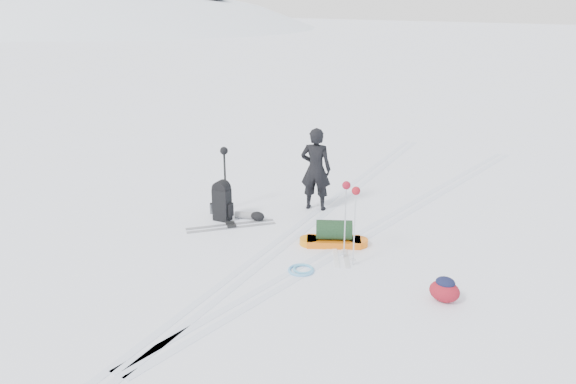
% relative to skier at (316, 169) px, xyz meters
% --- Properties ---
extents(ground, '(200.00, 200.00, 0.00)m').
position_rel_skier_xyz_m(ground, '(0.35, -1.76, -0.96)').
color(ground, white).
rests_on(ground, ground).
extents(ski_tracks, '(3.38, 17.97, 0.01)m').
position_rel_skier_xyz_m(ski_tracks, '(0.96, -0.88, -0.96)').
color(ski_tracks, silver).
rests_on(ski_tracks, ground).
extents(skier, '(0.80, 0.64, 1.92)m').
position_rel_skier_xyz_m(skier, '(0.00, 0.00, 0.00)').
color(skier, black).
rests_on(skier, ground).
extents(pulk_sled, '(1.38, 0.99, 0.52)m').
position_rel_skier_xyz_m(pulk_sled, '(1.29, -1.57, -0.76)').
color(pulk_sled, orange).
rests_on(pulk_sled, ground).
extents(expedition_rucksack, '(0.91, 0.66, 0.91)m').
position_rel_skier_xyz_m(expedition_rucksack, '(-1.35, -1.64, -0.54)').
color(expedition_rucksack, black).
rests_on(expedition_rucksack, ground).
extents(ski_poles_black, '(0.18, 0.20, 1.49)m').
position_rel_skier_xyz_m(ski_poles_black, '(-1.76, -1.09, 0.26)').
color(ski_poles_black, black).
rests_on(ski_poles_black, ground).
extents(ski_poles_silver, '(0.43, 0.34, 1.53)m').
position_rel_skier_xyz_m(ski_poles_silver, '(1.86, -2.08, 0.32)').
color(ski_poles_silver, '#A9AAB0').
rests_on(ski_poles_silver, ground).
extents(touring_skis_grey, '(1.49, 1.60, 0.07)m').
position_rel_skier_xyz_m(touring_skis_grey, '(-1.02, -1.89, -0.94)').
color(touring_skis_grey, '#92949A').
rests_on(touring_skis_grey, ground).
extents(touring_skis_white, '(1.24, 1.81, 0.07)m').
position_rel_skier_xyz_m(touring_skis_white, '(1.41, -1.57, -0.94)').
color(touring_skis_white, silver).
rests_on(touring_skis_white, ground).
extents(rope_coil, '(0.51, 0.51, 0.06)m').
position_rel_skier_xyz_m(rope_coil, '(1.32, -2.87, -0.93)').
color(rope_coil, '#5AA6DA').
rests_on(rope_coil, ground).
extents(small_daypack, '(0.55, 0.45, 0.43)m').
position_rel_skier_xyz_m(small_daypack, '(3.81, -2.56, -0.75)').
color(small_daypack, maroon).
rests_on(small_daypack, ground).
extents(thermos_pair, '(0.18, 0.25, 0.26)m').
position_rel_skier_xyz_m(thermos_pair, '(-1.80, -1.44, -0.84)').
color(thermos_pair, '#4F5256').
rests_on(thermos_pair, ground).
extents(stuff_sack, '(0.40, 0.36, 0.20)m').
position_rel_skier_xyz_m(stuff_sack, '(-0.72, -1.31, -0.86)').
color(stuff_sack, black).
rests_on(stuff_sack, ground).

